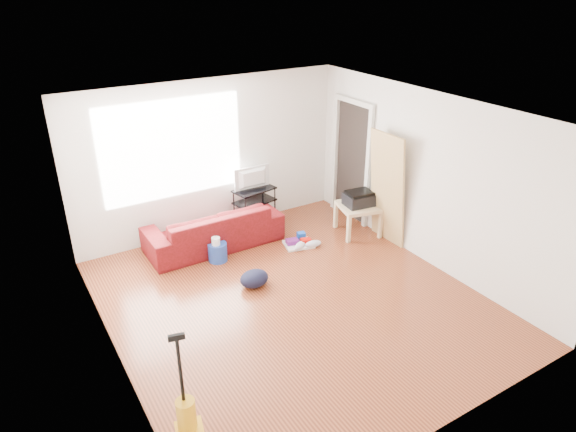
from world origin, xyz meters
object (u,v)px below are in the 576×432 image
sofa (215,245)px  side_table (358,209)px  vacuum (188,423)px  backpack (255,286)px  bucket (218,260)px  cleaning_tray (299,242)px  tv_stand (255,207)px

sofa → side_table: 2.39m
sofa → vacuum: 3.78m
backpack → bucket: bearing=93.3°
sofa → cleaning_tray: bearing=148.9°
sofa → bucket: size_ratio=7.41×
cleaning_tray → backpack: 1.33m
backpack → vacuum: bearing=-136.9°
side_table → cleaning_tray: side_table is taller
sofa → bucket: 0.49m
tv_stand → side_table: bearing=-49.8°
sofa → side_table: size_ratio=2.84×
sofa → vacuum: vacuum is taller
bucket → tv_stand: bearing=35.6°
cleaning_tray → vacuum: size_ratio=0.43×
side_table → vacuum: size_ratio=0.62×
sofa → bucket: bearing=71.7°
side_table → bucket: size_ratio=2.61×
sofa → backpack: (-0.01, -1.36, 0.00)m
tv_stand → cleaning_tray: size_ratio=1.44×
bucket → cleaning_tray: size_ratio=0.56×
bucket → vacuum: vacuum is taller
tv_stand → backpack: tv_stand is taller
cleaning_tray → bucket: bearing=170.1°
sofa → backpack: bearing=89.5°
tv_stand → vacuum: size_ratio=0.61×
sofa → bucket: (-0.15, -0.46, 0.00)m
backpack → vacuum: 2.65m
side_table → backpack: (-2.21, -0.52, -0.42)m
sofa → tv_stand: 0.98m
backpack → side_table: bearing=7.6°
sofa → cleaning_tray: (1.14, -0.69, 0.05)m
sofa → vacuum: bearing=62.4°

